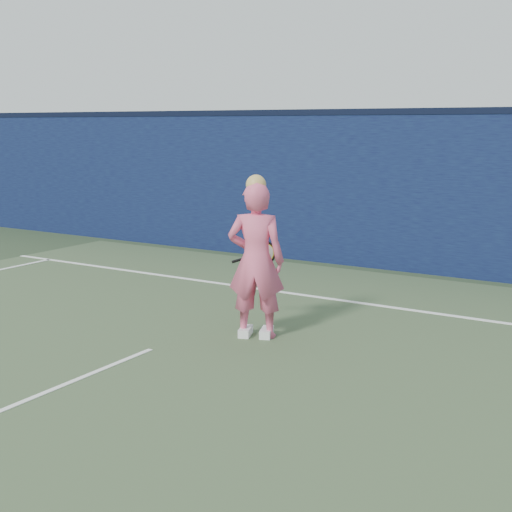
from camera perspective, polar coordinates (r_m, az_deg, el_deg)
The scene contains 6 objects.
ground at distance 6.98m, azimuth -13.77°, elevation -9.52°, with size 80.00×80.00×0.00m, color #2C3F27.
backstop_wall at distance 12.08m, azimuth 8.40°, elevation 5.16°, with size 24.00×0.40×2.50m, color #0B0F34.
wall_cap at distance 12.03m, azimuth 8.57°, elevation 11.33°, with size 24.00×0.42×0.10m, color black.
player at distance 7.86m, azimuth 0.00°, elevation -0.33°, with size 0.74×0.61×1.82m.
racket at distance 8.32m, azimuth 0.52°, elevation 0.20°, with size 0.44×0.36×0.28m.
court_lines at distance 6.77m, azimuth -15.78°, elevation -10.17°, with size 11.00×12.04×0.01m.
Camera 1 is at (4.72, -4.57, 2.36)m, focal length 50.00 mm.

